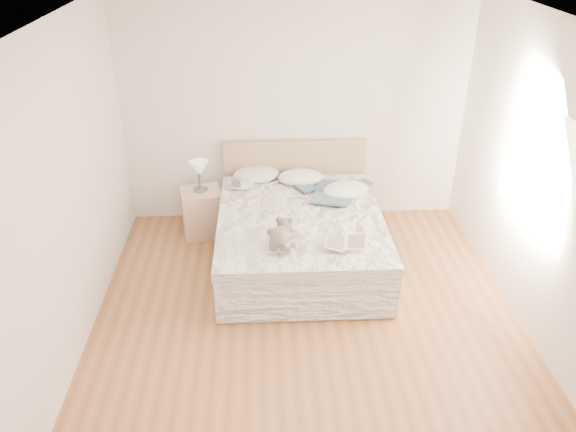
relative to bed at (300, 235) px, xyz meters
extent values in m
cube|color=brown|center=(0.00, -1.19, -0.31)|extent=(4.00, 4.50, 0.00)
cube|color=silver|center=(0.00, -1.19, 2.39)|extent=(4.00, 4.50, 0.00)
cube|color=silver|center=(0.00, 1.06, 1.04)|extent=(4.00, 0.02, 2.70)
cube|color=silver|center=(0.00, -3.44, 1.04)|extent=(4.00, 0.02, 2.70)
cube|color=silver|center=(-2.00, -1.19, 1.04)|extent=(0.02, 4.50, 2.70)
cube|color=silver|center=(2.00, -1.19, 1.04)|extent=(0.02, 4.50, 2.70)
cube|color=white|center=(1.99, -0.89, 1.14)|extent=(0.02, 1.30, 1.10)
cube|color=tan|center=(0.00, -0.04, -0.21)|extent=(1.68, 2.08, 0.20)
cube|color=white|center=(0.00, -0.04, 0.04)|extent=(1.60, 2.00, 0.30)
cube|color=white|center=(0.00, -0.09, 0.23)|extent=(1.72, 2.05, 0.10)
cube|color=tan|center=(0.00, 1.00, 0.19)|extent=(1.70, 0.06, 1.00)
cube|color=tan|center=(-1.11, 0.61, -0.03)|extent=(0.52, 0.48, 0.56)
cylinder|color=#4B4741|center=(-1.10, 0.63, 0.26)|extent=(0.16, 0.16, 0.02)
cylinder|color=#3F3B35|center=(-1.10, 0.63, 0.39)|extent=(0.03, 0.03, 0.23)
cone|color=white|center=(-1.10, 0.63, 0.53)|extent=(0.30, 0.30, 0.16)
ellipsoid|color=silver|center=(-0.46, 0.86, 0.33)|extent=(0.60, 0.46, 0.17)
ellipsoid|color=white|center=(0.06, 0.75, 0.33)|extent=(0.54, 0.38, 0.16)
ellipsoid|color=white|center=(0.54, 0.40, 0.33)|extent=(0.61, 0.49, 0.16)
cube|color=white|center=(-0.62, 0.59, 0.32)|extent=(0.30, 0.22, 0.02)
cube|color=#F0E7C3|center=(0.39, -0.71, 0.32)|extent=(0.46, 0.36, 0.03)
camera|label=1|loc=(-0.38, -5.21, 3.12)|focal=35.00mm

